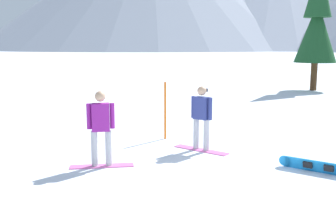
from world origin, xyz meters
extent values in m
plane|color=silver|center=(0.00, 0.00, 0.00)|extent=(800.00, 800.00, 0.00)
cube|color=pink|center=(-2.82, 0.51, 0.01)|extent=(1.42, 0.91, 0.02)
cylinder|color=#B7B7BC|center=(-2.96, 0.44, 0.43)|extent=(0.15, 0.15, 0.82)
cylinder|color=#B7B7BC|center=(-2.67, 0.59, 0.43)|extent=(0.15, 0.15, 0.82)
cube|color=#8C1E8C|center=(-2.82, 0.51, 1.16)|extent=(0.47, 0.40, 0.63)
cylinder|color=#8C1E8C|center=(-3.05, 0.39, 1.18)|extent=(0.11, 0.11, 0.58)
cylinder|color=#8C1E8C|center=(-2.58, 0.63, 1.18)|extent=(0.11, 0.11, 0.58)
sphere|color=tan|center=(-2.82, 0.51, 1.63)|extent=(0.24, 0.24, 0.24)
cube|color=black|center=(-2.88, 0.64, 1.64)|extent=(0.17, 0.11, 0.08)
cube|color=pink|center=(-1.01, 2.65, 0.01)|extent=(1.58, 0.77, 0.02)
cylinder|color=#B7B7BC|center=(-1.16, 2.70, 0.44)|extent=(0.15, 0.15, 0.83)
cylinder|color=#B7B7BC|center=(-0.85, 2.60, 0.44)|extent=(0.15, 0.15, 0.83)
cube|color=navy|center=(-1.01, 2.65, 1.14)|extent=(0.46, 0.36, 0.59)
cylinder|color=navy|center=(-1.25, 2.74, 1.15)|extent=(0.11, 0.11, 0.58)
cylinder|color=navy|center=(-0.76, 2.57, 1.15)|extent=(0.11, 0.11, 0.58)
sphere|color=tan|center=(-1.01, 2.65, 1.60)|extent=(0.24, 0.24, 0.24)
cube|color=black|center=(-0.96, 2.79, 1.61)|extent=(0.17, 0.09, 0.08)
cube|color=#1E8CD8|center=(1.90, 1.62, 0.14)|extent=(1.46, 0.55, 0.29)
cylinder|color=#1E8CD8|center=(1.19, 1.83, 0.14)|extent=(0.33, 0.22, 0.29)
cube|color=black|center=(1.68, 1.64, 0.16)|extent=(0.23, 0.17, 0.16)
cube|color=black|center=(2.10, 1.52, 0.16)|extent=(0.23, 0.17, 0.16)
cylinder|color=orange|center=(-2.36, 3.63, 0.85)|extent=(0.06, 0.06, 1.70)
cylinder|color=#472D19|center=(1.99, 18.90, 0.85)|extent=(0.39, 0.39, 1.71)
cone|color=#194723|center=(1.99, 18.90, 3.52)|extent=(2.50, 2.50, 3.63)
camera|label=1|loc=(1.54, -7.52, 2.78)|focal=43.26mm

